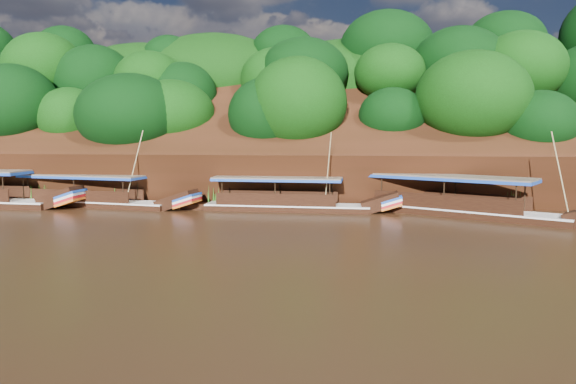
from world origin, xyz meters
name	(u,v)px	position (x,y,z in m)	size (l,w,h in m)	color
ground	(290,233)	(0.00, 0.00, 0.00)	(160.00, 160.00, 0.00)	black
riverbank	(316,168)	(-0.01, 22.73, 1.89)	(120.00, 30.06, 19.40)	black
boat_0	(475,208)	(10.93, 6.51, 0.57)	(14.63, 9.57, 5.84)	black
boat_1	(297,203)	(-0.37, 8.06, 0.51)	(13.22, 2.84, 5.72)	black
boat_2	(101,199)	(-14.50, 8.59, 0.51)	(14.46, 4.47, 5.84)	black
reeds	(271,195)	(-2.40, 9.56, 0.91)	(49.55, 2.66, 2.28)	#316D1B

